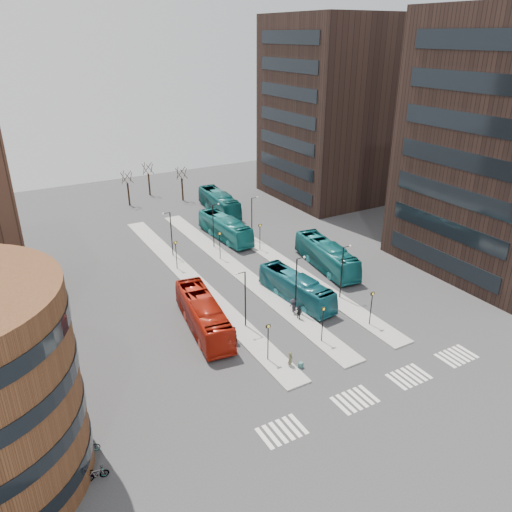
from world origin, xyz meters
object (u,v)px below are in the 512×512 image
bicycle_far (87,447)px  teal_bus_c (326,255)px  teal_bus_d (219,202)px  commuter_b (299,313)px  bicycle_mid (96,474)px  traveller (290,360)px  red_bus (203,315)px  teal_bus_b (225,228)px  suitcase (301,365)px  commuter_c (293,306)px  teal_bus_a (296,288)px  commuter_a (233,335)px  bicycle_near (96,473)px

bicycle_far → teal_bus_c: bearing=-50.9°
teal_bus_d → bicycle_far: size_ratio=6.79×
commuter_b → bicycle_mid: commuter_b is taller
bicycle_far → traveller: bearing=-73.3°
red_bus → teal_bus_b: (12.69, 20.60, -0.04)m
suitcase → teal_bus_b: bearing=55.6°
teal_bus_d → bicycle_far: bearing=-122.3°
red_bus → commuter_c: 9.59m
teal_bus_a → teal_bus_c: bearing=27.3°
teal_bus_a → traveller: teal_bus_a is taller
teal_bus_b → bicycle_mid: 43.07m
suitcase → commuter_a: commuter_a is taller
bicycle_near → bicycle_far: 2.63m
red_bus → teal_bus_b: 24.19m
commuter_c → bicycle_far: size_ratio=0.96×
red_bus → teal_bus_c: teal_bus_c is taller
bicycle_far → bicycle_mid: bearing=-166.8°
traveller → commuter_b: commuter_b is taller
commuter_b → bicycle_mid: 25.13m
commuter_a → commuter_c: bearing=177.6°
red_bus → bicycle_near: red_bus is taller
teal_bus_a → commuter_c: size_ratio=6.28×
commuter_b → bicycle_far: bearing=95.8°
commuter_b → teal_bus_a: bearing=-41.5°
suitcase → teal_bus_c: (14.45, 15.49, 1.41)m
commuter_b → bicycle_near: size_ratio=0.99×
teal_bus_b → teal_bus_c: teal_bus_c is taller
commuter_a → bicycle_mid: 18.03m
commuter_a → traveller: bearing=99.3°
commuter_c → bicycle_far: commuter_c is taller
red_bus → bicycle_far: size_ratio=6.65×
suitcase → teal_bus_a: size_ratio=0.05×
teal_bus_c → traveller: 21.36m
teal_bus_a → bicycle_near: bearing=-156.7°
suitcase → bicycle_mid: bearing=170.2°
teal_bus_b → commuter_a: teal_bus_b is taller
red_bus → bicycle_far: red_bus is taller
traveller → commuter_c: 9.27m
commuter_a → commuter_c: (7.94, 1.79, -0.03)m
teal_bus_c → bicycle_near: teal_bus_c is taller
commuter_c → suitcase: bearing=-23.6°
teal_bus_b → commuter_c: bearing=-101.6°
teal_bus_a → commuter_c: bearing=-135.8°
teal_bus_c → bicycle_mid: bearing=-142.8°
commuter_a → commuter_c: size_ratio=1.04×
teal_bus_a → bicycle_far: 27.44m
bicycle_far → bicycle_near: bearing=-166.8°
red_bus → commuter_b: 9.84m
commuter_c → bicycle_mid: size_ratio=1.08×
teal_bus_b → teal_bus_c: 16.51m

